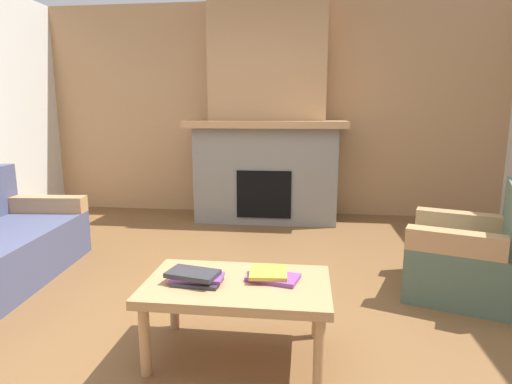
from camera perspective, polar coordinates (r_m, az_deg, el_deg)
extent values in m
plane|color=brown|center=(2.94, -3.59, -16.21)|extent=(9.00, 9.00, 0.00)
cube|color=tan|center=(5.59, 1.92, 11.00)|extent=(6.00, 0.12, 2.70)
cube|color=gray|center=(5.24, 1.47, 2.51)|extent=(1.70, 0.70, 1.15)
cube|color=black|center=(4.95, 1.10, -0.28)|extent=(0.64, 0.08, 0.56)
cube|color=tan|center=(5.14, 1.45, 9.23)|extent=(1.90, 0.82, 0.08)
cube|color=tan|center=(5.32, 1.66, 17.64)|extent=(1.40, 0.50, 1.47)
cube|color=tan|center=(4.47, -27.20, -1.48)|extent=(0.85, 0.23, 0.15)
cube|color=#4C604C|center=(3.51, 26.33, -9.21)|extent=(0.97, 0.97, 0.40)
cube|color=tan|center=(3.73, 26.76, -3.68)|extent=(0.76, 0.39, 0.15)
cube|color=tan|center=(3.13, 26.66, -6.31)|extent=(0.76, 0.39, 0.15)
cube|color=tan|center=(2.34, -2.56, -12.65)|extent=(1.00, 0.60, 0.05)
cylinder|color=tan|center=(2.34, -14.87, -18.93)|extent=(0.06, 0.06, 0.38)
cylinder|color=tan|center=(2.20, 8.56, -20.73)|extent=(0.06, 0.06, 0.38)
cylinder|color=tan|center=(2.74, -11.07, -14.13)|extent=(0.06, 0.06, 0.38)
cylinder|color=tan|center=(2.62, 8.28, -15.23)|extent=(0.06, 0.06, 0.38)
cube|color=#2D2D33|center=(2.32, -7.95, -11.97)|extent=(0.26, 0.17, 0.02)
cube|color=#7A3D84|center=(2.33, -8.00, -11.38)|extent=(0.28, 0.15, 0.02)
cube|color=#2D2D33|center=(2.32, -8.58, -10.89)|extent=(0.30, 0.21, 0.02)
cube|color=#7A3D84|center=(2.35, 2.34, -11.54)|extent=(0.31, 0.23, 0.02)
cube|color=gold|center=(2.36, 1.69, -10.85)|extent=(0.22, 0.22, 0.02)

